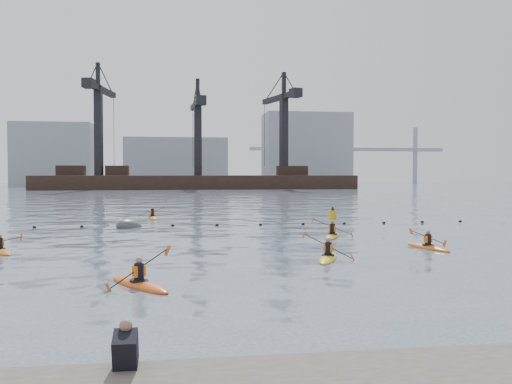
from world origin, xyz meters
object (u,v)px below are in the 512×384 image
Objects in this scene: kayaker_2 at (0,250)px; nav_buoy at (333,215)px; kayaker_1 at (328,257)px; mooring_buoy at (130,227)px; kayaker_3 at (332,235)px; kayaker_0 at (139,283)px; kayaker_4 at (428,246)px; kayaker_5 at (152,217)px.

kayaker_2 is 2.48× the size of nav_buoy.
kayaker_1 is at bearing -46.90° from kayaker_2.
kayaker_2 is 1.34× the size of mooring_buoy.
kayaker_2 is at bearing -114.39° from mooring_buoy.
nav_buoy is (3.47, 11.76, 0.24)m from kayaker_3.
mooring_buoy is 15.89m from nav_buoy.
kayaker_0 is at bearing -105.70° from kayaker_3.
kayaker_4 is 23.83m from kayaker_5.
kayaker_0 is 1.50× the size of mooring_buoy.
kayaker_5 is 7.13m from mooring_buoy.
kayaker_2 is 0.82× the size of kayaker_5.
kayaker_0 is 10.89m from kayaker_2.
kayaker_1 is at bearing -83.73° from kayaker_3.
kayaker_4 is at bearing -33.15° from kayaker_3.
kayaker_1 is at bearing 11.90° from kayaker_4.
kayaker_3 is at bearing -62.53° from kayaker_5.
kayaker_5 is at bearing 58.05° from kayaker_0.
kayaker_0 reaches higher than kayaker_5.
kayaker_5 reaches higher than mooring_buoy.
kayaker_2 is at bearing 95.05° from kayaker_0.
kayaker_4 is at bearing -35.52° from kayaker_2.
nav_buoy is at bearing -102.52° from kayaker_4.
kayaker_0 is 2.77× the size of nav_buoy.
kayaker_1 is 0.93× the size of kayaker_5.
kayaker_5 reaches higher than kayaker_2.
kayaker_4 is 0.92× the size of kayaker_5.
kayaker_1 is at bearing -57.61° from mooring_buoy.
nav_buoy is (14.07, -2.58, 0.24)m from kayaker_5.
kayaker_4 is (13.11, 6.89, -0.01)m from kayaker_0.
kayaker_1 is at bearing -106.88° from nav_buoy.
kayaker_3 is at bearing -31.83° from mooring_buoy.
kayaker_0 reaches higher than kayaker_2.
mooring_buoy is (-1.94, 19.23, -0.10)m from kayaker_0.
mooring_buoy is (-1.18, -7.03, -0.10)m from kayaker_5.
kayaker_1 reaches higher than kayaker_3.
kayaker_1 is at bearing -3.03° from kayaker_0.
kayaker_2 is 11.78m from mooring_buoy.
kayaker_2 is 16.99m from kayaker_3.
kayaker_4 is 2.78× the size of nav_buoy.
kayaker_0 reaches higher than kayaker_3.
kayaker_1 is 17.55m from mooring_buoy.
kayaker_0 is 19.33m from mooring_buoy.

